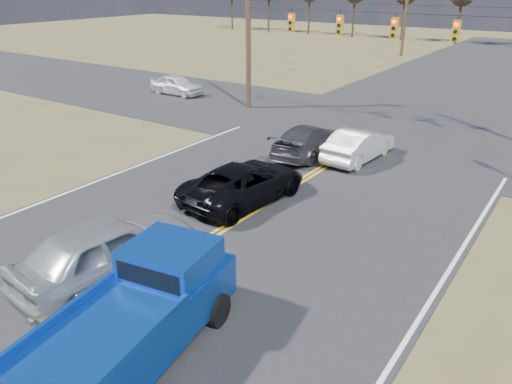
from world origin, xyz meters
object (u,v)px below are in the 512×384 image
Objects in this scene: dgrey_car_queue at (307,140)px; pickup_truck at (138,316)px; black_suv at (244,183)px; white_car_queue at (359,145)px; silver_suv at (108,249)px; cross_car_west at (177,85)px.

pickup_truck is at bearing 101.50° from dgrey_car_queue.
pickup_truck is 1.24× the size of dgrey_car_queue.
black_suv is 1.19× the size of white_car_queue.
pickup_truck is 1.14× the size of black_suv.
silver_suv is 1.20× the size of white_car_queue.
white_car_queue is 17.17m from cross_car_west.
black_suv is 19.04m from cross_car_west.
cross_car_west is (-16.24, 5.57, -0.03)m from white_car_queue.
pickup_truck is 1.13× the size of silver_suv.
dgrey_car_queue is 15.30m from cross_car_west.
white_car_queue is at bearing 86.05° from pickup_truck.
silver_suv reaches higher than white_car_queue.
dgrey_car_queue is at bearing -113.62° from cross_car_west.
black_suv is 1.09× the size of dgrey_car_queue.
white_car_queue is at bearing -97.27° from black_suv.
white_car_queue reaches higher than cross_car_west.
white_car_queue is 0.92× the size of dgrey_car_queue.
pickup_truck is 8.51m from black_suv.
pickup_truck reaches higher than dgrey_car_queue.
dgrey_car_queue is (-2.26, -0.65, -0.03)m from white_car_queue.
black_suv is at bearing -129.37° from cross_car_west.
black_suv is 5.99m from dgrey_car_queue.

